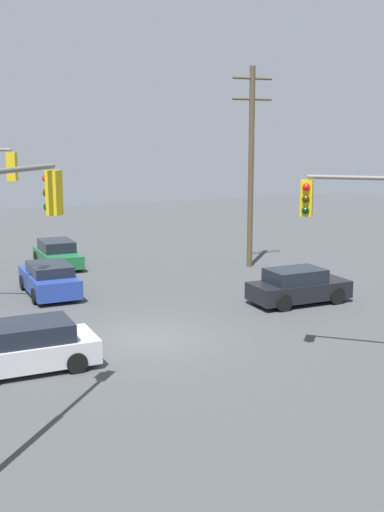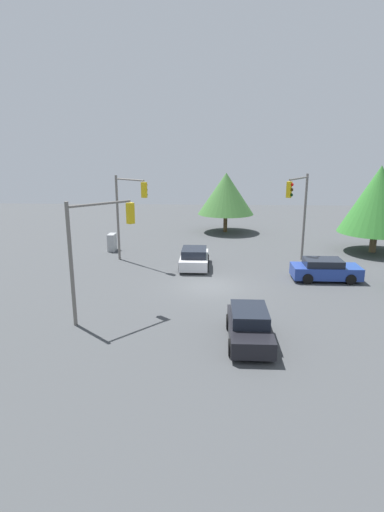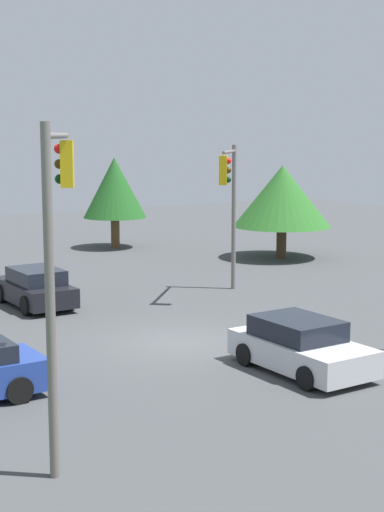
{
  "view_description": "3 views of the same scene",
  "coord_description": "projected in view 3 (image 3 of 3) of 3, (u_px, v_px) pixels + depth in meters",
  "views": [
    {
      "loc": [
        7.38,
        19.52,
        6.9
      ],
      "look_at": [
        -1.31,
        0.72,
        2.88
      ],
      "focal_mm": 45.0,
      "sensor_mm": 36.0,
      "label": 1
    },
    {
      "loc": [
        -23.28,
        -0.08,
        7.96
      ],
      "look_at": [
        -1.02,
        1.04,
        2.19
      ],
      "focal_mm": 28.0,
      "sensor_mm": 36.0,
      "label": 2
    },
    {
      "loc": [
        19.64,
        -12.38,
        6.27
      ],
      "look_at": [
        -1.53,
        1.43,
        2.35
      ],
      "focal_mm": 55.0,
      "sensor_mm": 36.0,
      "label": 3
    }
  ],
  "objects": [
    {
      "name": "ground_plane",
      "position": [
        180.0,
        342.0,
        23.9
      ],
      "size": [
        80.0,
        80.0,
        0.0
      ],
      "primitive_type": "plane",
      "color": "#424447"
    },
    {
      "name": "sedan_silver",
      "position": [
        301.0,
        346.0,
        20.92
      ],
      "size": [
        4.08,
        2.06,
        1.42
      ],
      "rotation": [
        0.0,
        0.0,
        -1.57
      ],
      "color": "silver",
      "rests_on": "ground_plane"
    },
    {
      "name": "sedan_dark",
      "position": [
        35.0,
        288.0,
        28.83
      ],
      "size": [
        4.11,
        1.89,
        1.44
      ],
      "rotation": [
        0.0,
        0.0,
        1.57
      ],
      "color": "black",
      "rests_on": "ground_plane"
    },
    {
      "name": "traffic_signal_cross",
      "position": [
        57.0,
        228.0,
        15.37
      ],
      "size": [
        3.68,
        2.2,
        6.5
      ],
      "rotation": [
        0.0,
        0.0,
        2.63
      ],
      "color": "slate",
      "rests_on": "ground_plane"
    },
    {
      "name": "traffic_signal_aux",
      "position": [
        230.0,
        193.0,
        30.24
      ],
      "size": [
        2.83,
        2.63,
        5.88
      ],
      "rotation": [
        0.0,
        0.0,
        -0.74
      ],
      "color": "slate",
      "rests_on": "ground_plane"
    },
    {
      "name": "tree_far",
      "position": [
        115.0,
        188.0,
        43.47
      ],
      "size": [
        3.51,
        3.51,
        5.04
      ],
      "color": "brown",
      "rests_on": "ground_plane"
    },
    {
      "name": "tree_left",
      "position": [
        282.0,
        196.0,
        39.86
      ],
      "size": [
        5.0,
        5.0,
        4.74
      ],
      "color": "#4C3823",
      "rests_on": "ground_plane"
    }
  ]
}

